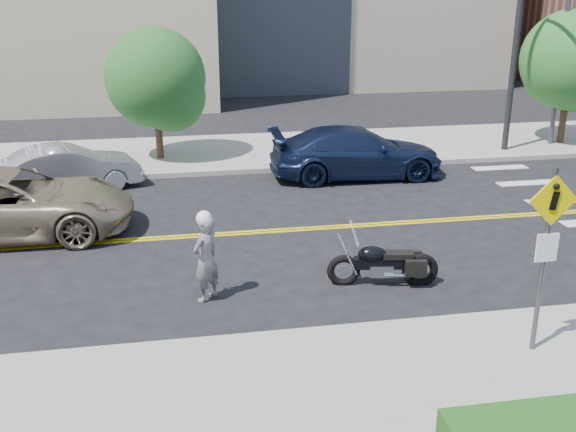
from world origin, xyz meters
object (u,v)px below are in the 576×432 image
(motorcyclist, at_px, (206,256))
(parked_car_blue, at_px, (356,152))
(motorcycle, at_px, (384,254))
(pedestrian_sign, at_px, (547,243))
(parked_car_silver, at_px, (68,169))
(suv, at_px, (10,204))

(motorcyclist, height_order, parked_car_blue, motorcyclist)
(motorcyclist, height_order, motorcycle, motorcyclist)
(motorcycle, relative_size, parked_car_blue, 0.41)
(pedestrian_sign, height_order, parked_car_blue, pedestrian_sign)
(motorcycle, xyz_separation_m, parked_car_blue, (1.52, 7.45, 0.11))
(parked_car_blue, bearing_deg, parked_car_silver, 91.14)
(parked_car_silver, bearing_deg, pedestrian_sign, -159.56)
(suv, bearing_deg, motorcycle, -117.33)
(motorcyclist, distance_m, parked_car_blue, 9.01)
(suv, bearing_deg, parked_car_blue, -69.48)
(pedestrian_sign, relative_size, motorcyclist, 1.70)
(pedestrian_sign, bearing_deg, motorcycle, 116.56)
(pedestrian_sign, distance_m, motorcycle, 3.64)
(parked_car_silver, xyz_separation_m, parked_car_blue, (8.37, -0.03, 0.10))
(motorcycle, relative_size, suv, 0.38)
(motorcycle, distance_m, parked_car_blue, 7.60)
(motorcycle, bearing_deg, parked_car_silver, 141.72)
(motorcyclist, relative_size, suv, 0.32)
(motorcycle, height_order, parked_car_blue, parked_car_blue)
(suv, bearing_deg, pedestrian_sign, -126.99)
(motorcyclist, bearing_deg, parked_car_blue, -167.77)
(pedestrian_sign, relative_size, parked_car_blue, 0.58)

